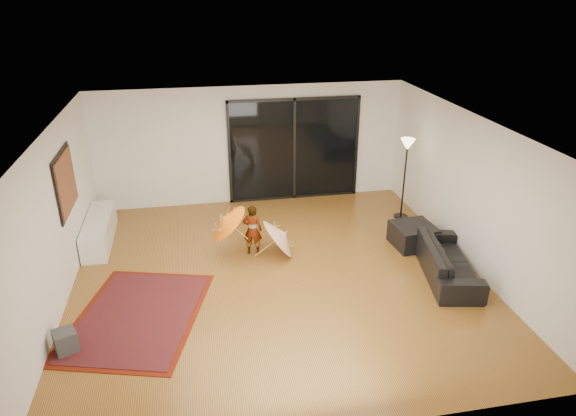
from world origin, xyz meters
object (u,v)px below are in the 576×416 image
object	(u,v)px
media_console	(99,230)
ottoman	(413,235)
child	(253,230)
sofa	(448,261)

from	to	relation	value
media_console	ottoman	xyz separation A→B (m)	(6.06, -1.30, -0.04)
media_console	child	size ratio (longest dim) A/B	1.86
child	media_console	bearing A→B (deg)	-3.35
ottoman	child	world-z (taller)	child
media_console	ottoman	bearing A→B (deg)	-12.61
sofa	ottoman	distance (m)	1.17
media_console	child	xyz separation A→B (m)	(2.94, -1.03, 0.24)
media_console	sofa	world-z (taller)	sofa
sofa	child	distance (m)	3.57
ottoman	media_console	bearing A→B (deg)	167.90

